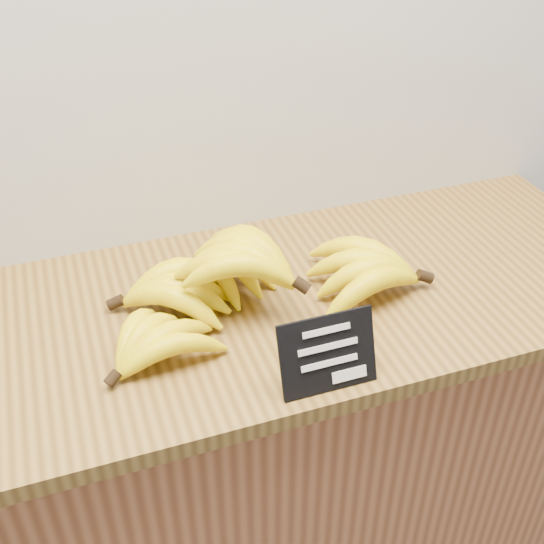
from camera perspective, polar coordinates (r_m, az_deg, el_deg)
The scene contains 4 objects.
counter at distance 1.53m, azimuth -0.65°, elevation -16.63°, with size 1.36×0.50×0.90m, color #A15D34.
counter_top at distance 1.19m, azimuth -0.79°, elevation -2.79°, with size 1.41×0.54×0.03m, color brown.
chalkboard_sign at distance 1.00m, azimuth 4.70°, elevation -6.83°, with size 0.15×0.01×0.12m, color black.
banana_pile at distance 1.14m, azimuth -2.46°, elevation -0.92°, with size 0.57×0.35×0.13m.
Camera 1 is at (-0.44, 1.86, 1.65)m, focal length 45.00 mm.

